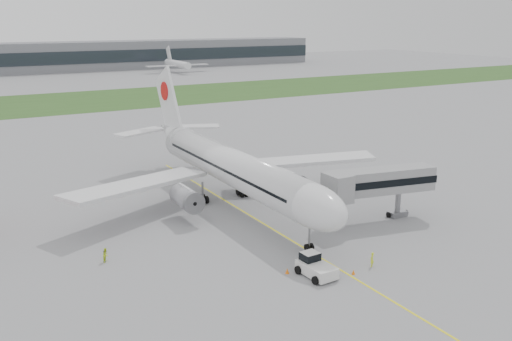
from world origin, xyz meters
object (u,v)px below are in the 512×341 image
airliner (229,165)px  pushback_tug (315,266)px  ground_crew_near (372,259)px  jet_bridge (375,182)px

airliner → pushback_tug: bearing=-96.9°
airliner → ground_crew_near: (3.42, -26.62, -4.85)m
jet_bridge → airliner: bearing=139.7°
airliner → jet_bridge: airliner is taller
airliner → ground_crew_near: bearing=-82.7°
pushback_tug → ground_crew_near: pushback_tug is taller
airliner → jet_bridge: bearing=-51.1°
pushback_tug → jet_bridge: jet_bridge is taller
airliner → jet_bridge: 20.48m
airliner → jet_bridge: size_ratio=3.44×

